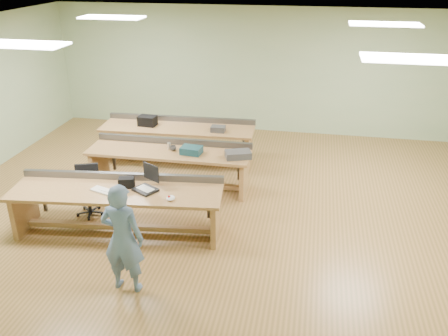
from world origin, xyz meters
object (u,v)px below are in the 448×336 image
Objects in this scene: mug at (173,148)px; parts_bin_teal at (191,150)px; camera_bag at (127,182)px; drinks_can at (169,146)px; person at (123,238)px; workbench_front at (118,200)px; task_chair at (89,196)px; workbench_back at (178,135)px; laptop_base at (145,190)px; workbench_mid at (170,159)px; parts_bin_grey at (238,154)px.

parts_bin_teal is at bearing -12.28° from mug.
camera_bag is 1.66m from drinks_can.
camera_bag is at bearing -68.45° from person.
task_chair is (-0.74, 0.45, -0.25)m from workbench_front.
drinks_can reaches higher than workbench_back.
laptop_base is 2.98× the size of mug.
workbench_back reaches higher than mug.
task_chair is at bearing -130.96° from workbench_mid.
workbench_front is 27.89× the size of drinks_can.
parts_bin_teal is (0.45, -0.09, 0.25)m from workbench_mid.
person is 3.08m from parts_bin_grey.
workbench_back reaches higher than task_chair.
workbench_front is 2.19× the size of person.
workbench_back is 3.82× the size of task_chair.
parts_bin_teal is at bearing 178.31° from parts_bin_grey.
workbench_front is 9.11× the size of parts_bin_teal.
workbench_front and workbench_back have the same top height.
camera_bag is at bearing -42.00° from task_chair.
task_chair is at bearing -132.56° from mug.
workbench_mid is at bearing -83.04° from workbench_back.
camera_bag is at bearing -92.08° from workbench_back.
workbench_front is at bearing -101.46° from workbench_mid.
parts_bin_teal reaches higher than workbench_back.
mug is at bearing 167.72° from parts_bin_teal.
parts_bin_teal is at bearing 17.70° from task_chair.
task_chair is 7.47× the size of mug.
mug is (0.40, 1.69, 0.23)m from workbench_front.
camera_bag is 0.28× the size of task_chair.
parts_bin_grey is (0.87, -0.03, -0.00)m from parts_bin_teal.
workbench_back is at bearing 98.72° from drinks_can.
workbench_back is at bearing 137.27° from parts_bin_grey.
task_chair reaches higher than laptop_base.
task_chair is (-1.06, -1.25, -0.25)m from workbench_mid.
parts_bin_teal reaches higher than laptop_base.
workbench_front is at bearing -94.54° from workbench_back.
task_chair is at bearing -142.45° from parts_bin_teal.
workbench_front is 3.00m from workbench_back.
parts_bin_teal is (0.66, -1.38, 0.25)m from workbench_back.
parts_bin_grey is at bearing 31.03° from camera_bag.
parts_bin_grey is (1.64, 1.59, 0.25)m from workbench_front.
workbench_front is 7.47× the size of parts_bin_grey.
person is 1.51m from camera_bag.
drinks_can is at bearing 73.63° from workbench_front.
task_chair is (-1.37, 1.77, -0.45)m from person.
task_chair is at bearing -128.83° from drinks_can.
camera_bag is 1.62m from mug.
parts_bin_teal is (0.14, 2.94, 0.05)m from person.
person reaches higher than task_chair.
drinks_can is (-0.33, 3.07, 0.04)m from person.
workbench_mid is 25.28× the size of drinks_can.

